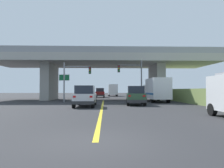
# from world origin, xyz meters

# --- Properties ---
(ground) EXTENTS (160.00, 160.00, 0.00)m
(ground) POSITION_xyz_m (0.00, 27.67, 0.00)
(ground) COLOR #2B2B2D
(overpass_bridge) EXTENTS (35.76, 10.49, 7.86)m
(overpass_bridge) POSITION_xyz_m (0.00, 27.67, 5.77)
(overpass_bridge) COLOR #A8A59E
(overpass_bridge) RESTS_ON ground
(lane_divider_stripe) EXTENTS (0.20, 24.90, 0.01)m
(lane_divider_stripe) POSITION_xyz_m (0.00, 12.45, 0.00)
(lane_divider_stripe) COLOR yellow
(lane_divider_stripe) RESTS_ON ground
(suv_lead) EXTENTS (1.97, 4.78, 2.02)m
(suv_lead) POSITION_xyz_m (-1.65, 13.63, 1.02)
(suv_lead) COLOR silver
(suv_lead) RESTS_ON ground
(suv_crossing) EXTENTS (2.30, 4.63, 2.02)m
(suv_crossing) POSITION_xyz_m (3.57, 15.72, 1.01)
(suv_crossing) COLOR #2D4C33
(suv_crossing) RESTS_ON ground
(box_truck) EXTENTS (2.33, 6.88, 3.13)m
(box_truck) POSITION_xyz_m (7.20, 21.02, 1.64)
(box_truck) COLOR silver
(box_truck) RESTS_ON ground
(sedan_oncoming) EXTENTS (1.94, 4.76, 2.02)m
(sedan_oncoming) POSITION_xyz_m (-0.85, 38.21, 1.01)
(sedan_oncoming) COLOR maroon
(sedan_oncoming) RESTS_ON ground
(traffic_signal_nearside) EXTENTS (3.29, 0.36, 5.57)m
(traffic_signal_nearside) POSITION_xyz_m (4.03, 20.74, 3.57)
(traffic_signal_nearside) COLOR #56595E
(traffic_signal_nearside) RESTS_ON ground
(traffic_signal_farside) EXTENTS (3.63, 0.36, 5.24)m
(traffic_signal_farside) POSITION_xyz_m (-3.86, 20.60, 3.42)
(traffic_signal_farside) COLOR slate
(traffic_signal_farside) RESTS_ON ground
(highway_sign) EXTENTS (1.56, 0.17, 4.10)m
(highway_sign) POSITION_xyz_m (-5.88, 24.45, 2.99)
(highway_sign) COLOR slate
(highway_sign) RESTS_ON ground
(semi_truck_distant) EXTENTS (2.33, 6.73, 3.04)m
(semi_truck_distant) POSITION_xyz_m (2.25, 47.13, 1.60)
(semi_truck_distant) COLOR red
(semi_truck_distant) RESTS_ON ground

